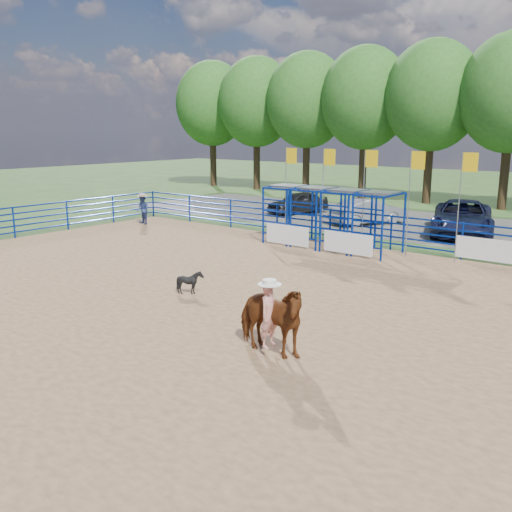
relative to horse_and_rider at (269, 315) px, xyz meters
name	(u,v)px	position (x,y,z in m)	size (l,w,h in m)	color
ground	(238,306)	(-2.94, 2.36, -0.96)	(120.00, 120.00, 0.00)	#3A5C24
arena_dirt	(238,306)	(-2.94, 2.36, -0.95)	(30.00, 20.00, 0.02)	#9E754F
gravel_strip	(450,228)	(-2.94, 19.36, -0.95)	(40.00, 10.00, 0.01)	slate
horse_and_rider	(269,315)	(0.00, 0.00, 0.00)	(2.05, 0.97, 2.50)	brown
calf	(190,282)	(-4.85, 2.32, -0.56)	(0.62, 0.69, 0.76)	black
spectator_cowboy	(143,209)	(-16.29, 10.18, -0.12)	(0.86, 0.73, 1.61)	navy
car_a	(298,203)	(-12.08, 18.71, -0.29)	(1.56, 3.88, 1.32)	black
car_b	(368,211)	(-6.89, 17.79, -0.26)	(1.45, 4.17, 1.37)	gray
car_c	(462,218)	(-1.83, 17.84, -0.12)	(2.74, 5.94, 1.65)	#161A38
perimeter_fence	(238,281)	(-2.94, 2.36, -0.21)	(30.10, 20.10, 1.50)	#062590
chute_assembly	(338,220)	(-4.84, 11.20, 0.30)	(19.32, 2.41, 4.20)	#062590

